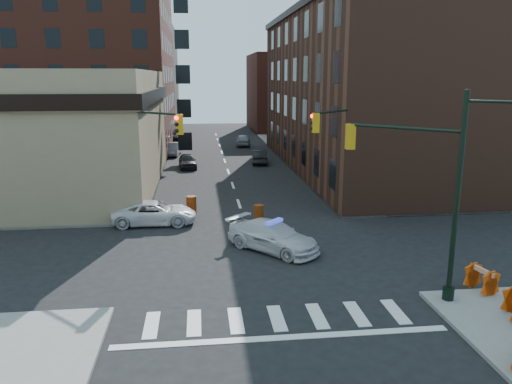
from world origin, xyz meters
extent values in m
plane|color=black|center=(0.00, 0.00, 0.00)|extent=(140.00, 140.00, 0.00)
cube|color=gray|center=(-23.00, 32.75, 0.07)|extent=(34.00, 54.50, 0.15)
cube|color=gray|center=(23.00, 32.75, 0.07)|extent=(34.00, 54.50, 0.15)
cube|color=#8E805D|center=(-17.00, 16.50, 4.50)|extent=(22.00, 22.00, 9.00)
cube|color=#58251B|center=(-18.50, 40.00, 12.00)|extent=(25.00, 25.00, 24.00)
cube|color=#4E2C1F|center=(13.00, 22.50, 7.00)|extent=(14.00, 34.00, 14.00)
cube|color=brown|center=(-16.00, 62.00, 8.00)|extent=(20.00, 18.00, 16.00)
cube|color=#58251B|center=(14.00, 58.00, 6.00)|extent=(16.00, 16.00, 12.00)
cylinder|color=black|center=(6.80, -6.30, 4.15)|extent=(0.20, 0.20, 8.00)
cylinder|color=black|center=(6.80, -6.30, 0.40)|extent=(0.44, 0.44, 0.50)
cylinder|color=black|center=(5.21, -4.71, 6.65)|extent=(3.27, 3.27, 0.12)
cube|color=#BF8C0C|center=(3.62, -3.12, 6.15)|extent=(0.35, 0.35, 1.05)
sphere|color=#FF0C05|center=(3.77, -2.96, 6.50)|extent=(0.22, 0.22, 0.22)
sphere|color=black|center=(3.77, -2.96, 6.17)|extent=(0.22, 0.22, 0.22)
sphere|color=black|center=(3.77, -2.96, 5.84)|extent=(0.22, 0.22, 0.22)
cylinder|color=black|center=(7.65, -7.15, 7.75)|extent=(1.91, 1.91, 0.10)
cylinder|color=black|center=(-6.80, 6.30, 4.15)|extent=(0.20, 0.20, 8.00)
cylinder|color=black|center=(-6.80, 6.30, 0.40)|extent=(0.44, 0.44, 0.50)
cylinder|color=black|center=(-5.21, 4.71, 6.65)|extent=(3.27, 3.27, 0.12)
cube|color=#BF8C0C|center=(-3.62, 3.12, 6.15)|extent=(0.35, 0.35, 1.05)
sphere|color=#FF0C05|center=(-3.77, 2.96, 6.50)|extent=(0.22, 0.22, 0.22)
sphere|color=black|center=(-3.77, 2.96, 6.17)|extent=(0.22, 0.22, 0.22)
sphere|color=black|center=(-3.77, 2.96, 5.84)|extent=(0.22, 0.22, 0.22)
cylinder|color=black|center=(6.80, 6.30, 4.15)|extent=(0.20, 0.20, 8.00)
cylinder|color=black|center=(6.80, 6.30, 0.40)|extent=(0.44, 0.44, 0.50)
cylinder|color=black|center=(5.21, 4.71, 6.65)|extent=(3.27, 3.27, 0.12)
cube|color=#BF8C0C|center=(3.62, 3.12, 6.15)|extent=(0.35, 0.35, 1.05)
sphere|color=#FF0C05|center=(3.46, 3.27, 6.50)|extent=(0.22, 0.22, 0.22)
sphere|color=black|center=(3.46, 3.27, 6.17)|extent=(0.22, 0.22, 0.22)
sphere|color=black|center=(3.46, 3.27, 5.84)|extent=(0.22, 0.22, 0.22)
cylinder|color=black|center=(7.50, 26.00, 1.45)|extent=(0.24, 0.24, 2.60)
sphere|color=brown|center=(7.50, 26.00, 3.50)|extent=(3.00, 3.00, 3.00)
cylinder|color=black|center=(7.50, 34.00, 1.45)|extent=(0.24, 0.24, 2.60)
sphere|color=brown|center=(7.50, 34.00, 3.50)|extent=(3.00, 3.00, 3.00)
imported|color=silver|center=(0.94, 0.43, 0.73)|extent=(4.95, 5.05, 1.46)
imported|color=silver|center=(-5.37, 5.80, 0.68)|extent=(4.93, 2.29, 1.37)
imported|color=black|center=(-3.75, 24.37, 0.67)|extent=(1.91, 4.04, 1.33)
imported|color=gray|center=(-5.50, 32.32, 0.70)|extent=(1.90, 4.37, 1.40)
imported|color=black|center=(-5.50, 45.50, 0.66)|extent=(2.08, 4.63, 1.32)
imported|color=black|center=(3.40, 26.07, 0.67)|extent=(1.77, 4.18, 1.34)
imported|color=#94969C|center=(2.98, 39.18, 0.73)|extent=(2.16, 4.42, 1.45)
imported|color=black|center=(-7.30, 6.00, 0.93)|extent=(0.67, 0.65, 1.55)
imported|color=black|center=(-8.30, 6.24, 1.06)|extent=(1.06, 0.93, 1.82)
imported|color=#212632|center=(-13.00, 7.38, 1.01)|extent=(1.09, 0.85, 1.73)
cylinder|color=#D4530A|center=(0.84, 5.58, 0.52)|extent=(0.68, 0.68, 1.04)
cylinder|color=red|center=(-3.22, 7.86, 0.57)|extent=(0.70, 0.70, 1.15)
camera|label=1|loc=(-2.68, -23.24, 8.61)|focal=35.00mm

